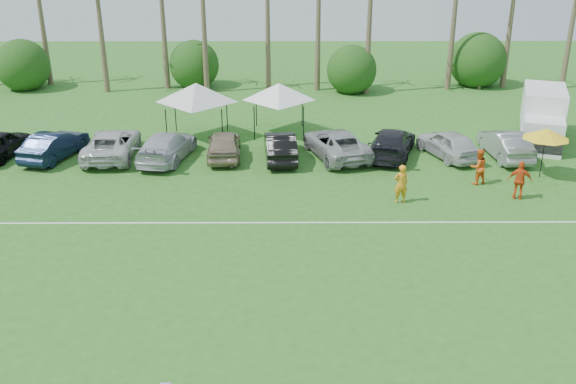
{
  "coord_description": "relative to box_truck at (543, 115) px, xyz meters",
  "views": [
    {
      "loc": [
        0.98,
        -10.69,
        11.75
      ],
      "look_at": [
        1.11,
        13.57,
        1.6
      ],
      "focal_mm": 40.0,
      "sensor_mm": 36.0,
      "label": 1
    }
  ],
  "objects": [
    {
      "name": "field_lines",
      "position": [
        -15.86,
        -16.97,
        -1.6
      ],
      "size": [
        80.0,
        12.1,
        0.01
      ],
      "color": "white",
      "rests_on": "ground"
    },
    {
      "name": "bush_tree_0",
      "position": [
        -34.86,
        14.03,
        0.19
      ],
      "size": [
        4.0,
        4.0,
        4.0
      ],
      "color": "brown",
      "rests_on": "ground"
    },
    {
      "name": "bush_tree_1",
      "position": [
        -21.86,
        14.03,
        0.19
      ],
      "size": [
        4.0,
        4.0,
        4.0
      ],
      "color": "brown",
      "rests_on": "ground"
    },
    {
      "name": "bush_tree_2",
      "position": [
        -9.86,
        14.03,
        0.19
      ],
      "size": [
        4.0,
        4.0,
        4.0
      ],
      "color": "brown",
      "rests_on": "ground"
    },
    {
      "name": "bush_tree_3",
      "position": [
        0.14,
        14.03,
        0.19
      ],
      "size": [
        4.0,
        4.0,
        4.0
      ],
      "color": "brown",
      "rests_on": "ground"
    },
    {
      "name": "sideline_player_a",
      "position": [
        -9.63,
        -8.82,
        -0.69
      ],
      "size": [
        0.74,
        0.56,
        1.82
      ],
      "primitive_type": "imported",
      "rotation": [
        0.0,
        0.0,
        3.34
      ],
      "color": "orange",
      "rests_on": "ground"
    },
    {
      "name": "sideline_player_b",
      "position": [
        -5.49,
        -6.56,
        -0.72
      ],
      "size": [
        1.02,
        0.9,
        1.77
      ],
      "primitive_type": "imported",
      "rotation": [
        0.0,
        0.0,
        3.44
      ],
      "color": "orange",
      "rests_on": "ground"
    },
    {
      "name": "sideline_player_c",
      "position": [
        -4.1,
        -8.44,
        -0.69
      ],
      "size": [
        1.15,
        0.72,
        1.83
      ],
      "primitive_type": "imported",
      "rotation": [
        0.0,
        0.0,
        2.87
      ],
      "color": "#E24D19",
      "rests_on": "ground"
    },
    {
      "name": "box_truck",
      "position": [
        0.0,
        0.0,
        0.0
      ],
      "size": [
        3.93,
        6.21,
        3.0
      ],
      "rotation": [
        0.0,
        0.0,
        -0.32
      ],
      "color": "white",
      "rests_on": "ground"
    },
    {
      "name": "canopy_tent_left",
      "position": [
        -19.98,
        0.66,
        1.74
      ],
      "size": [
        4.82,
        4.82,
        3.9
      ],
      "color": "black",
      "rests_on": "ground"
    },
    {
      "name": "canopy_tent_right",
      "position": [
        -15.23,
        1.76,
        1.46
      ],
      "size": [
        4.42,
        4.42,
        3.58
      ],
      "color": "black",
      "rests_on": "ground"
    },
    {
      "name": "market_umbrella",
      "position": [
        -2.06,
        -5.69,
        0.68
      ],
      "size": [
        2.28,
        2.28,
        2.54
      ],
      "color": "black",
      "rests_on": "ground"
    },
    {
      "name": "parked_car_1",
      "position": [
        -27.32,
        -2.75,
        -0.85
      ],
      "size": [
        2.74,
        4.83,
        1.51
      ],
      "primitive_type": "imported",
      "rotation": [
        0.0,
        0.0,
        2.88
      ],
      "color": "#0E1B33",
      "rests_on": "ground"
    },
    {
      "name": "parked_car_2",
      "position": [
        -24.27,
        -2.57,
        -0.85
      ],
      "size": [
        2.75,
        5.53,
        1.51
      ],
      "primitive_type": "imported",
      "rotation": [
        0.0,
        0.0,
        3.19
      ],
      "color": "silver",
      "rests_on": "ground"
    },
    {
      "name": "parked_car_3",
      "position": [
        -21.23,
        -2.98,
        -0.85
      ],
      "size": [
        2.99,
        5.48,
        1.51
      ],
      "primitive_type": "imported",
      "rotation": [
        0.0,
        0.0,
        2.96
      ],
      "color": "#B8B8C2",
      "rests_on": "ground"
    },
    {
      "name": "parked_car_4",
      "position": [
        -18.18,
        -2.65,
        -0.85
      ],
      "size": [
        2.02,
        4.51,
        1.51
      ],
      "primitive_type": "imported",
      "rotation": [
        0.0,
        0.0,
        3.2
      ],
      "color": "gray",
      "rests_on": "ground"
    },
    {
      "name": "parked_car_5",
      "position": [
        -15.13,
        -2.97,
        -0.85
      ],
      "size": [
        1.91,
        4.67,
        1.51
      ],
      "primitive_type": "imported",
      "rotation": [
        0.0,
        0.0,
        3.21
      ],
      "color": "black",
      "rests_on": "ground"
    },
    {
      "name": "parked_car_6",
      "position": [
        -12.08,
        -2.59,
        -0.85
      ],
      "size": [
        3.95,
        5.91,
        1.51
      ],
      "primitive_type": "imported",
      "rotation": [
        0.0,
        0.0,
        3.43
      ],
      "color": "#9FA0A2",
      "rests_on": "ground"
    },
    {
      "name": "parked_car_7",
      "position": [
        -9.04,
        -2.44,
        -0.85
      ],
      "size": [
        3.57,
        5.58,
        1.51
      ],
      "primitive_type": "imported",
      "rotation": [
        0.0,
        0.0,
        2.84
      ],
      "color": "black",
      "rests_on": "ground"
    },
    {
      "name": "parked_car_8",
      "position": [
        -5.99,
        -2.64,
        -0.85
      ],
      "size": [
        3.2,
        4.76,
        1.51
      ],
      "primitive_type": "imported",
      "rotation": [
        0.0,
        0.0,
        3.5
      ],
      "color": "#BEBEC0",
      "rests_on": "ground"
    },
    {
      "name": "parked_car_9",
      "position": [
        -2.94,
        -2.74,
        -0.85
      ],
      "size": [
        1.91,
        4.67,
        1.51
      ],
      "primitive_type": "imported",
      "rotation": [
        0.0,
        0.0,
        3.21
      ],
      "color": "gray",
      "rests_on": "ground"
    }
  ]
}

